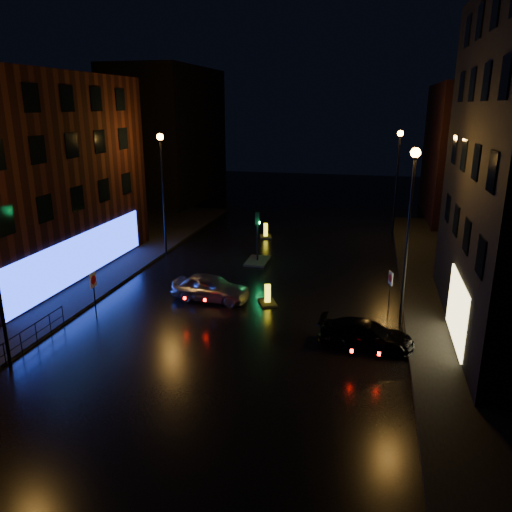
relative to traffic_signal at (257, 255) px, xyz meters
The scene contains 16 objects.
ground 14.06m from the traffic_signal, 85.10° to the right, with size 120.00×120.00×0.00m, color black.
pavement_left 14.14m from the traffic_signal, 154.89° to the right, with size 12.00×44.00×0.15m, color black.
building_left 16.45m from the traffic_signal, 157.24° to the right, with size 10.00×18.00×12.00m, color black.
building_far_left 26.50m from the traffic_signal, 125.18° to the left, with size 8.00×16.00×14.00m, color black.
building_far_right 24.83m from the traffic_signal, 48.01° to the left, with size 8.00×14.00×12.00m, color black.
street_lamp_lfar 8.32m from the traffic_signal, behind, with size 0.44×0.44×8.37m.
street_lamp_rnear 13.06m from the traffic_signal, 41.63° to the right, with size 0.44×0.44×8.37m.
street_lamp_rfar 13.06m from the traffic_signal, 41.63° to the left, with size 0.44×0.44×8.37m.
traffic_signal is the anchor object (origin of this frame).
guard_railing 16.47m from the traffic_signal, 114.39° to the right, with size 0.05×6.04×1.00m.
silver_hatchback 7.34m from the traffic_signal, 97.11° to the right, with size 1.69×4.20×1.43m, color #B3B6BB.
dark_sedan 13.25m from the traffic_signal, 56.01° to the right, with size 1.67×4.10×1.19m, color black.
bollard_near 7.44m from the traffic_signal, 72.83° to the right, with size 1.25×1.46×1.07m.
bollard_far 6.56m from the traffic_signal, 97.31° to the left, with size 1.20×1.50×1.14m.
road_sign_left 12.23m from the traffic_signal, 118.63° to the right, with size 0.08×0.56×2.31m.
road_sign_right 10.74m from the traffic_signal, 37.74° to the right, with size 0.21×0.49×2.09m.
Camera 1 is at (6.06, -17.32, 10.16)m, focal length 35.00 mm.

